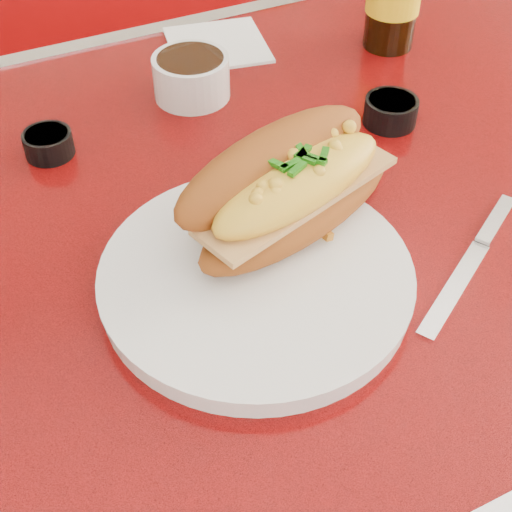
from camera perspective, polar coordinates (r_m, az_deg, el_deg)
name	(u,v)px	position (r m, az deg, el deg)	size (l,w,h in m)	color
diner_table	(278,289)	(0.88, 1.78, -2.68)	(1.23, 0.83, 0.77)	red
booth_bench_far	(113,151)	(1.68, -11.36, 8.25)	(1.20, 0.51, 0.90)	maroon
dinner_plate	(256,278)	(0.66, 0.00, -1.77)	(0.30, 0.30, 0.02)	white
mac_hoagie	(289,186)	(0.67, 2.67, 5.63)	(0.26, 0.18, 0.11)	#974C18
fries_pile	(270,210)	(0.69, 1.09, 3.73)	(0.10, 0.09, 0.03)	orange
fork	(274,233)	(0.69, 1.45, 1.83)	(0.05, 0.14, 0.00)	silver
gravy_ramekin	(191,76)	(0.91, -5.20, 14.17)	(0.12, 0.12, 0.05)	white
sauce_cup_left	(48,143)	(0.85, -16.28, 8.69)	(0.07, 0.07, 0.03)	black
sauce_cup_right	(391,110)	(0.88, 10.73, 11.40)	(0.07, 0.07, 0.03)	black
knife	(478,250)	(0.73, 17.31, 0.44)	(0.20, 0.13, 0.01)	silver
paper_napkin	(217,45)	(1.03, -3.12, 16.53)	(0.13, 0.13, 0.00)	white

